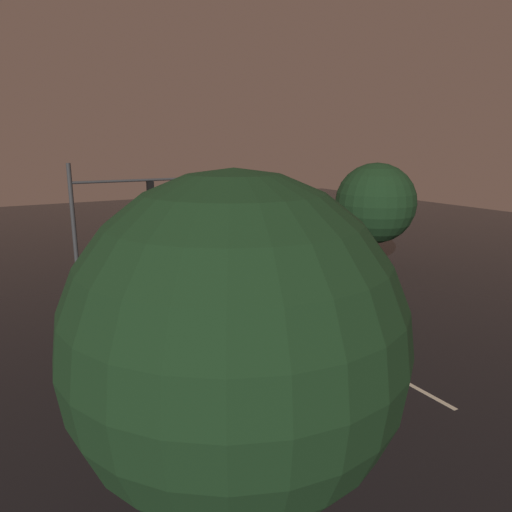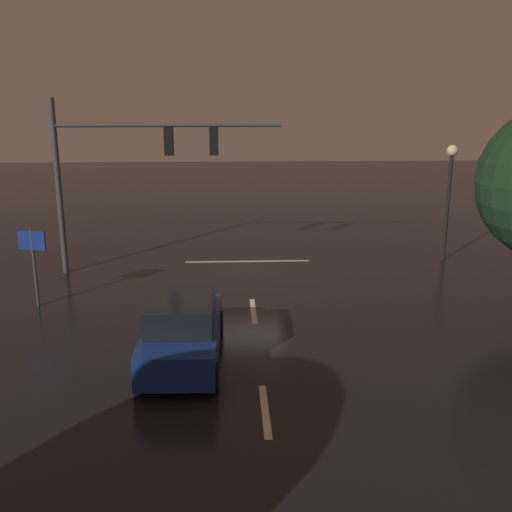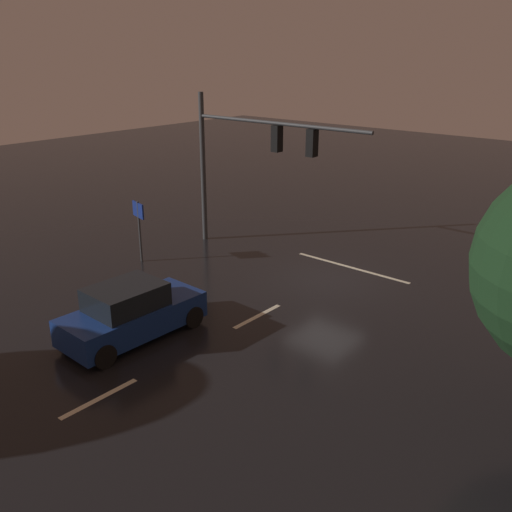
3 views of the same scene
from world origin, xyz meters
name	(u,v)px [view 2 (image 2 of 3)]	position (x,y,z in m)	size (l,w,h in m)	color
ground_plane	(249,274)	(0.00, 0.00, 0.00)	(80.00, 80.00, 0.00)	black
traffic_signal_assembly	(131,158)	(4.27, -0.53, 4.32)	(8.27, 0.47, 6.44)	#383A3D
lane_dash_far	(253,311)	(0.00, 4.00, 0.00)	(2.20, 0.16, 0.01)	beige
lane_dash_mid	(265,410)	(0.00, 10.00, 0.00)	(2.20, 0.16, 0.01)	beige
stop_bar	(247,261)	(0.00, -1.71, 0.00)	(5.00, 0.16, 0.01)	beige
car_approaching	(182,331)	(1.92, 7.47, 0.80)	(1.98, 4.40, 1.70)	navy
street_lamp_left_kerb	(450,180)	(-8.03, -1.59, 3.29)	(0.44, 0.44, 4.65)	black
route_sign	(33,251)	(6.85, 3.21, 1.81)	(0.89, 0.27, 2.50)	#383A3D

